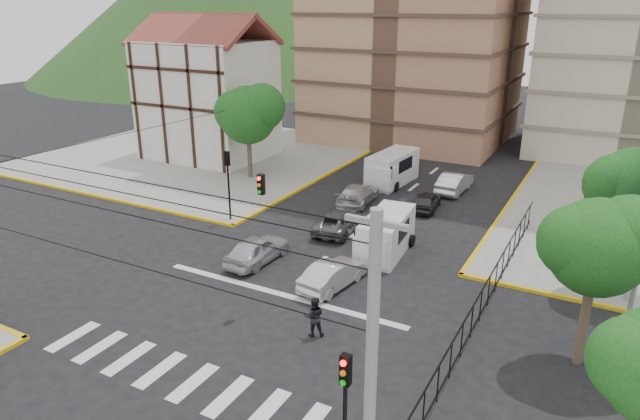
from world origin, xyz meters
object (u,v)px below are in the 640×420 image
Objects in this scene: traffic_light_se at (345,401)px; car_white_front_right at (333,274)px; traffic_light_nw at (228,174)px; car_silver_front_left at (257,249)px; van_left_lane at (391,170)px; pedestrian_crosswalk at (314,317)px; van_right_lane at (385,236)px.

traffic_light_se is 12.60m from car_white_front_right.
traffic_light_nw is 1.07× the size of car_white_front_right.
car_white_front_right is at bearing 174.77° from car_silver_front_left.
pedestrian_crosswalk is at bearing -71.79° from van_left_lane.
pedestrian_crosswalk is (0.51, -8.89, -0.20)m from van_right_lane.
van_left_lane is (-9.61, 27.66, -1.95)m from traffic_light_se.
car_silver_front_left is at bearing 1.32° from car_white_front_right.
van_right_lane is 0.93× the size of van_left_lane.
car_silver_front_left is at bearing -148.87° from van_right_lane.
traffic_light_se is 1.00× the size of traffic_light_nw.
car_white_front_right is at bearing -72.66° from van_left_lane.
car_white_front_right is 2.33× the size of pedestrian_crosswalk.
van_left_lane is at bearing 105.15° from van_right_lane.
traffic_light_se is 1.07× the size of car_white_front_right.
traffic_light_nw is at bearing -111.54° from van_left_lane.
van_left_lane reaches higher than car_silver_front_left.
van_left_lane is (-4.47, 12.11, 0.08)m from van_right_lane.
van_left_lane reaches higher than pedestrian_crosswalk.
traffic_light_nw is 0.87× the size of van_right_lane.
van_left_lane is 1.33× the size of car_white_front_right.
pedestrian_crosswalk is (6.10, -4.79, 0.16)m from car_silver_front_left.
traffic_light_nw is 11.07m from car_white_front_right.
van_left_lane is at bearing -69.26° from car_white_front_right.
car_silver_front_left is at bearing 133.15° from traffic_light_se.
traffic_light_se is 2.50× the size of pedestrian_crosswalk.
van_right_lane is at bearing -116.81° from pedestrian_crosswalk.
car_white_front_right is (-0.75, -4.69, -0.40)m from van_right_lane.
van_right_lane is at bearing -142.05° from car_silver_front_left.
traffic_light_se is 15.88m from car_silver_front_left.
traffic_light_se reaches higher than van_right_lane.
car_silver_front_left is at bearing -89.10° from van_left_lane.
traffic_light_se reaches higher than pedestrian_crosswalk.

